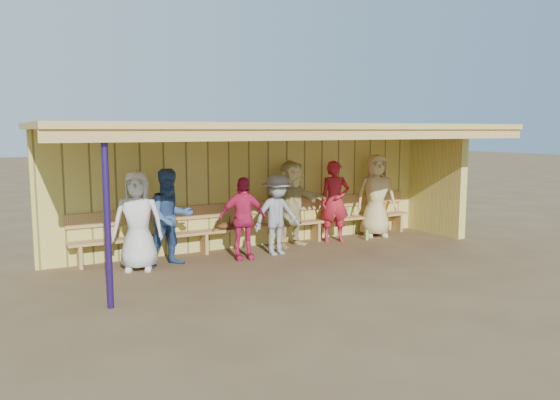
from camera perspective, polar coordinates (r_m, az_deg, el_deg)
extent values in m
plane|color=brown|center=(10.38, 0.95, -5.97)|extent=(90.00, 90.00, 0.00)
imported|color=silver|center=(9.59, -14.65, -2.09)|extent=(0.98, 0.82, 1.72)
imported|color=#315287|center=(9.79, -11.38, -1.80)|extent=(0.89, 0.72, 1.72)
imported|color=#D22153|center=(10.11, -3.94, -1.92)|extent=(0.95, 0.51, 1.53)
imported|color=gray|center=(10.45, -0.31, -1.55)|extent=(1.04, 0.65, 1.55)
imported|color=#D7C279|center=(11.17, 1.22, -0.38)|extent=(1.73, 0.91, 1.78)
imported|color=#B61D2C|center=(11.75, 5.75, -0.14)|extent=(0.74, 0.62, 1.74)
imported|color=#D4B877|center=(12.42, 10.01, 0.47)|extent=(1.06, 0.89, 1.86)
cube|color=#D6C55B|center=(11.36, -2.46, 1.31)|extent=(8.60, 0.20, 2.40)
cube|color=#D6C55B|center=(13.11, 16.03, 1.84)|extent=(0.20, 1.62, 2.40)
cube|color=#DDB15B|center=(10.11, 0.98, 7.67)|extent=(8.80, 3.20, 0.10)
cube|color=#DDB15B|center=(8.84, 5.90, 6.85)|extent=(8.80, 0.10, 0.18)
cube|color=#DDB15B|center=(8.83, -21.01, 6.34)|extent=(0.08, 3.00, 0.16)
cube|color=#DDB15B|center=(9.02, -14.99, 6.58)|extent=(0.08, 3.00, 0.16)
cube|color=#DDB15B|center=(9.30, -9.28, 6.75)|extent=(0.08, 3.00, 0.16)
cube|color=#DDB15B|center=(9.66, -3.94, 6.84)|extent=(0.08, 3.00, 0.16)
cube|color=#DDB15B|center=(10.11, 0.97, 6.88)|extent=(0.08, 3.00, 0.16)
cube|color=#DDB15B|center=(10.61, 5.45, 6.87)|extent=(0.08, 3.00, 0.16)
cube|color=#DDB15B|center=(11.18, 9.49, 6.83)|extent=(0.08, 3.00, 0.16)
cube|color=#DDB15B|center=(11.80, 13.12, 6.76)|extent=(0.08, 3.00, 0.16)
cube|color=#DDB15B|center=(12.46, 16.38, 6.67)|extent=(0.08, 3.00, 0.16)
cylinder|color=navy|center=(7.58, -17.60, -2.04)|extent=(0.09, 0.09, 2.40)
cube|color=tan|center=(11.21, -1.77, -2.77)|extent=(7.60, 0.32, 0.05)
cube|color=tan|center=(11.29, -2.15, -0.77)|extent=(7.60, 0.04, 0.26)
cube|color=tan|center=(10.15, -20.21, -5.59)|extent=(0.06, 0.29, 0.40)
cube|color=tan|center=(10.73, -7.92, -4.51)|extent=(0.06, 0.29, 0.40)
cube|color=tan|center=(11.89, 3.78, -3.30)|extent=(0.06, 0.29, 0.40)
cube|color=tan|center=(13.27, 12.18, -2.33)|extent=(0.06, 0.29, 0.40)
cylinder|color=gold|center=(12.67, 10.62, -1.83)|extent=(0.13, 0.41, 0.80)
sphere|color=orange|center=(12.69, 10.35, -3.46)|extent=(0.08, 0.08, 0.08)
ellipsoid|color=#593319|center=(10.25, -14.29, -3.42)|extent=(0.30, 0.24, 0.14)
ellipsoid|color=#593319|center=(10.78, -5.81, -2.71)|extent=(0.30, 0.24, 0.14)
ellipsoid|color=#593319|center=(10.90, -4.37, -2.58)|extent=(0.30, 0.24, 0.14)
cylinder|color=#77CB65|center=(12.36, 7.09, -1.23)|extent=(0.07, 0.07, 0.22)
cylinder|color=orange|center=(12.03, 4.86, -1.44)|extent=(0.07, 0.07, 0.22)
cylinder|color=#88D66B|center=(12.08, 9.07, -3.64)|extent=(0.07, 0.07, 0.22)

